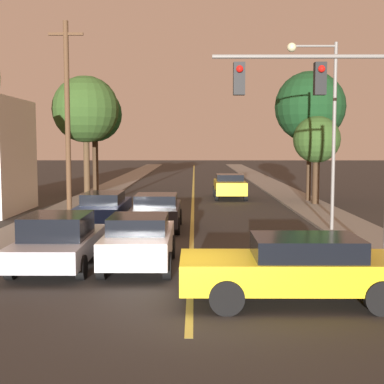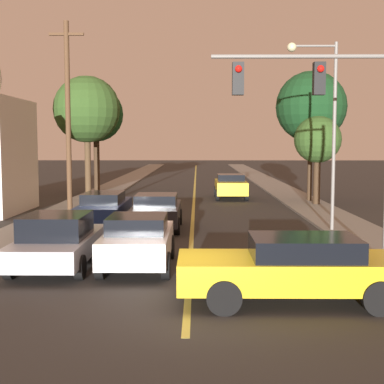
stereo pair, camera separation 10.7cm
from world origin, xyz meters
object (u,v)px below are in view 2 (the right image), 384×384
Objects in this scene: tree_left_near at (96,115)px; tree_right_far at (311,107)px; car_outer_lane_front at (58,240)px; car_near_lane_second at (157,211)px; streetlamp_right at (323,111)px; car_far_oncoming at (231,186)px; traffic_signal_mast at (331,109)px; tree_right_near at (318,140)px; utility_pole_left at (68,116)px; car_near_lane_front at (138,240)px; car_crossing_right at (296,268)px; tree_left_far at (87,110)px; car_outer_lane_second at (104,209)px.

tree_left_near is 0.97× the size of tree_right_far.
tree_right_far reaches higher than car_outer_lane_front.
car_near_lane_second is 0.59× the size of streetlamp_right.
car_far_oncoming is 0.71× the size of traffic_signal_mast.
traffic_signal_mast is 15.27m from tree_right_near.
utility_pole_left is at bearing -158.17° from tree_right_near.
car_outer_lane_front reaches higher than car_near_lane_second.
car_near_lane_front is at bearing -116.23° from tree_right_far.
car_crossing_right is at bearing -70.59° from tree_left_near.
utility_pole_left is at bearing 142.81° from car_near_lane_second.
car_near_lane_second is at bearing 72.93° from car_far_oncoming.
utility_pole_left reaches higher than car_far_oncoming.
car_outer_lane_second is at bearing -75.55° from tree_left_far.
car_outer_lane_front is 1.06× the size of car_far_oncoming.
traffic_signal_mast is at bearing -50.43° from car_near_lane_second.
car_far_oncoming is 11.37m from tree_left_near.
utility_pole_left is (-4.35, 10.12, 3.99)m from car_near_lane_front.
car_outer_lane_second is 0.65× the size of tree_left_far.
tree_left_near is at bearing -24.81° from car_far_oncoming.
utility_pole_left is (-2.06, 2.47, 4.03)m from car_outer_lane_second.
car_near_lane_second is 18.26m from tree_left_near.
tree_left_near reaches higher than car_outer_lane_front.
car_outer_lane_second is (-2.29, 7.65, -0.04)m from car_near_lane_front.
car_far_oncoming is at bearing 101.98° from streetlamp_right.
traffic_signal_mast is 13.87m from utility_pole_left.
car_far_oncoming is 0.48× the size of utility_pole_left.
streetlamp_right is 9.31m from tree_right_near.
streetlamp_right is at bearing -19.89° from utility_pole_left.
car_outer_lane_front is 11.00m from utility_pole_left.
traffic_signal_mast is 0.82× the size of tree_left_near.
tree_right_far is (8.37, 16.99, 4.87)m from car_near_lane_front.
car_crossing_right is 0.67× the size of tree_right_far.
streetlamp_right reaches higher than car_far_oncoming.
tree_left_far reaches higher than car_far_oncoming.
traffic_signal_mast is at bearing -64.71° from tree_left_near.
tree_right_near reaches higher than car_near_lane_front.
tree_left_near is (-3.29, 23.46, 4.78)m from car_outer_lane_front.
tree_left_far is at bearing 104.45° from car_outer_lane_second.
car_crossing_right is 19.26m from tree_right_near.
car_near_lane_front is 0.95× the size of car_far_oncoming.
car_near_lane_front reaches higher than car_crossing_right.
tree_right_near is at bearing 78.69° from traffic_signal_mast.
streetlamp_right is 0.81× the size of utility_pole_left.
tree_left_far is at bearing 96.86° from utility_pole_left.
car_near_lane_second is at bearing -134.99° from tree_right_near.
car_near_lane_front is 6.55m from traffic_signal_mast.
tree_left_near reaches higher than traffic_signal_mast.
tree_right_far is at bearing 91.20° from tree_right_near.
tree_left_near reaches higher than car_far_oncoming.
tree_left_far is (-9.39, 1.26, 4.90)m from car_far_oncoming.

